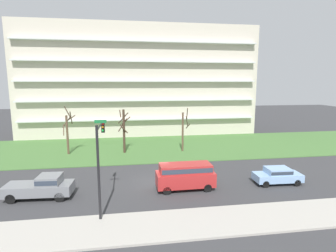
{
  "coord_description": "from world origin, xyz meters",
  "views": [
    {
      "loc": [
        -2.43,
        -24.63,
        9.58
      ],
      "look_at": [
        2.25,
        6.0,
        4.53
      ],
      "focal_mm": 28.8,
      "sensor_mm": 36.0,
      "label": 1
    }
  ],
  "objects_px": {
    "tree_far_left": "(68,131)",
    "traffic_signal_mast": "(100,151)",
    "tree_center": "(184,130)",
    "pickup_gray_near_left": "(42,186)",
    "sedan_blue_center_right": "(278,175)",
    "tree_left": "(124,129)",
    "van_red_center_left": "(185,174)"
  },
  "relations": [
    {
      "from": "tree_far_left",
      "to": "tree_left",
      "type": "xyz_separation_m",
      "value": [
        7.37,
        -0.39,
        0.13
      ]
    },
    {
      "from": "traffic_signal_mast",
      "to": "van_red_center_left",
      "type": "bearing_deg",
      "value": 22.96
    },
    {
      "from": "pickup_gray_near_left",
      "to": "van_red_center_left",
      "type": "relative_size",
      "value": 1.06
    },
    {
      "from": "pickup_gray_near_left",
      "to": "traffic_signal_mast",
      "type": "height_order",
      "value": "traffic_signal_mast"
    },
    {
      "from": "tree_center",
      "to": "pickup_gray_near_left",
      "type": "bearing_deg",
      "value": -138.16
    },
    {
      "from": "tree_far_left",
      "to": "pickup_gray_near_left",
      "type": "bearing_deg",
      "value": -87.14
    },
    {
      "from": "tree_far_left",
      "to": "tree_left",
      "type": "distance_m",
      "value": 7.38
    },
    {
      "from": "tree_center",
      "to": "sedan_blue_center_right",
      "type": "distance_m",
      "value": 14.85
    },
    {
      "from": "pickup_gray_near_left",
      "to": "sedan_blue_center_right",
      "type": "distance_m",
      "value": 21.16
    },
    {
      "from": "sedan_blue_center_right",
      "to": "traffic_signal_mast",
      "type": "distance_m",
      "value": 16.72
    },
    {
      "from": "tree_center",
      "to": "pickup_gray_near_left",
      "type": "relative_size",
      "value": 1.12
    },
    {
      "from": "van_red_center_left",
      "to": "tree_far_left",
      "type": "bearing_deg",
      "value": 132.03
    },
    {
      "from": "van_red_center_left",
      "to": "sedan_blue_center_right",
      "type": "xyz_separation_m",
      "value": [
        8.97,
        -0.0,
        -0.52
      ]
    },
    {
      "from": "sedan_blue_center_right",
      "to": "pickup_gray_near_left",
      "type": "bearing_deg",
      "value": -177.53
    },
    {
      "from": "tree_far_left",
      "to": "traffic_signal_mast",
      "type": "distance_m",
      "value": 18.05
    },
    {
      "from": "sedan_blue_center_right",
      "to": "traffic_signal_mast",
      "type": "bearing_deg",
      "value": -166.99
    },
    {
      "from": "traffic_signal_mast",
      "to": "sedan_blue_center_right",
      "type": "bearing_deg",
      "value": 10.57
    },
    {
      "from": "tree_left",
      "to": "traffic_signal_mast",
      "type": "height_order",
      "value": "traffic_signal_mast"
    },
    {
      "from": "traffic_signal_mast",
      "to": "tree_center",
      "type": "bearing_deg",
      "value": 59.21
    },
    {
      "from": "tree_center",
      "to": "tree_far_left",
      "type": "bearing_deg",
      "value": 177.15
    },
    {
      "from": "tree_left",
      "to": "van_red_center_left",
      "type": "height_order",
      "value": "tree_left"
    },
    {
      "from": "tree_left",
      "to": "pickup_gray_near_left",
      "type": "height_order",
      "value": "tree_left"
    },
    {
      "from": "pickup_gray_near_left",
      "to": "tree_far_left",
      "type": "bearing_deg",
      "value": 96.29
    },
    {
      "from": "tree_left",
      "to": "tree_center",
      "type": "bearing_deg",
      "value": -2.67
    },
    {
      "from": "tree_far_left",
      "to": "sedan_blue_center_right",
      "type": "xyz_separation_m",
      "value": [
        21.86,
        -14.03,
        -2.29
      ]
    },
    {
      "from": "tree_center",
      "to": "pickup_gray_near_left",
      "type": "height_order",
      "value": "tree_center"
    },
    {
      "from": "tree_far_left",
      "to": "tree_left",
      "type": "height_order",
      "value": "tree_far_left"
    },
    {
      "from": "tree_left",
      "to": "pickup_gray_near_left",
      "type": "bearing_deg",
      "value": -116.03
    },
    {
      "from": "tree_far_left",
      "to": "pickup_gray_near_left",
      "type": "xyz_separation_m",
      "value": [
        0.7,
        -14.04,
        -2.14
      ]
    },
    {
      "from": "pickup_gray_near_left",
      "to": "traffic_signal_mast",
      "type": "distance_m",
      "value": 6.94
    },
    {
      "from": "van_red_center_left",
      "to": "traffic_signal_mast",
      "type": "xyz_separation_m",
      "value": [
        -7.06,
        -2.99,
        3.21
      ]
    },
    {
      "from": "tree_far_left",
      "to": "tree_center",
      "type": "relative_size",
      "value": 1.06
    }
  ]
}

